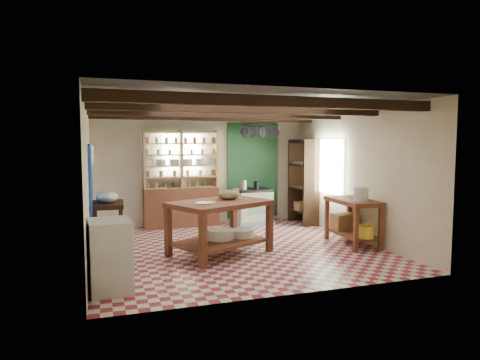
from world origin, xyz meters
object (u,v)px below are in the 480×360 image
object	(u,v)px
work_table	(220,228)
prep_table	(108,225)
white_cabinet	(110,256)
right_counter	(352,222)
stove	(253,206)
cat	(229,195)

from	to	relation	value
work_table	prep_table	xyz separation A→B (m)	(-1.83, 1.06, -0.04)
white_cabinet	right_counter	size ratio (longest dim) A/B	0.77
stove	right_counter	xyz separation A→B (m)	(1.05, -2.59, 0.02)
white_cabinet	right_counter	world-z (taller)	white_cabinet
white_cabinet	work_table	bearing A→B (deg)	31.55
prep_table	right_counter	size ratio (longest dim) A/B	0.69
stove	prep_table	bearing A→B (deg)	-162.25
stove	prep_table	distance (m)	3.61
prep_table	right_counter	world-z (taller)	right_counter
stove	right_counter	distance (m)	2.79
work_table	stove	xyz separation A→B (m)	(1.50, 2.46, -0.04)
prep_table	cat	distance (m)	2.31
white_cabinet	stove	bearing A→B (deg)	44.36
work_table	cat	world-z (taller)	cat
work_table	right_counter	distance (m)	2.56
prep_table	white_cabinet	bearing A→B (deg)	-88.19
white_cabinet	right_counter	xyz separation A→B (m)	(4.40, 1.20, -0.03)
prep_table	white_cabinet	xyz separation A→B (m)	(-0.02, -2.39, 0.05)
stove	white_cabinet	bearing A→B (deg)	-136.45
work_table	stove	distance (m)	2.88
stove	prep_table	size ratio (longest dim) A/B	1.02
work_table	right_counter	xyz separation A→B (m)	(2.55, -0.13, -0.03)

